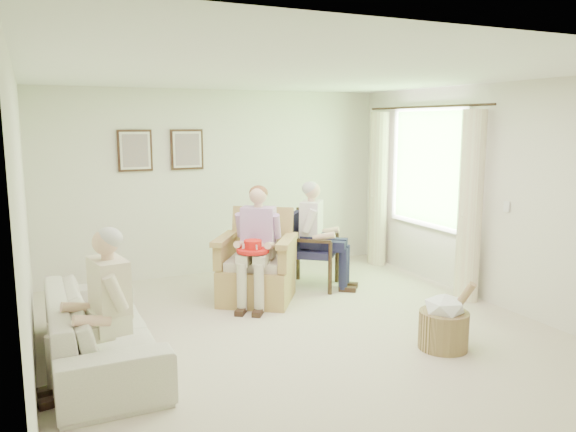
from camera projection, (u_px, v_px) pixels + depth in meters
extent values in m
plane|color=#C3B49C|center=(303.00, 335.00, 5.74)|extent=(5.50, 5.50, 0.00)
cube|color=silver|center=(218.00, 183.00, 7.99)|extent=(5.00, 0.04, 2.60)
cube|color=silver|center=(527.00, 279.00, 3.06)|extent=(5.00, 0.04, 2.60)
cube|color=silver|center=(25.00, 229.00, 4.50)|extent=(0.04, 5.50, 2.60)
cube|color=silver|center=(495.00, 196.00, 6.56)|extent=(0.04, 5.50, 2.60)
cube|color=white|center=(304.00, 74.00, 5.31)|extent=(5.00, 5.50, 0.02)
cube|color=#2D6B23|center=(428.00, 167.00, 7.58)|extent=(0.02, 1.40, 1.50)
cube|color=white|center=(430.00, 108.00, 7.45)|extent=(0.04, 1.52, 0.06)
cube|color=white|center=(425.00, 224.00, 7.70)|extent=(0.04, 1.52, 0.06)
cylinder|color=#382114|center=(425.00, 107.00, 7.41)|extent=(0.03, 2.50, 0.03)
cylinder|color=beige|center=(470.00, 207.00, 6.71)|extent=(0.34, 0.34, 2.30)
cylinder|color=beige|center=(378.00, 189.00, 8.47)|extent=(0.34, 0.34, 2.30)
cube|color=#382114|center=(135.00, 151.00, 7.41)|extent=(0.45, 0.03, 0.55)
cube|color=silver|center=(135.00, 151.00, 7.39)|extent=(0.39, 0.01, 0.49)
cube|color=tan|center=(135.00, 151.00, 7.38)|extent=(0.33, 0.01, 0.43)
cube|color=#382114|center=(187.00, 150.00, 7.70)|extent=(0.45, 0.03, 0.55)
cube|color=silver|center=(187.00, 150.00, 7.68)|extent=(0.39, 0.01, 0.49)
cube|color=tan|center=(188.00, 150.00, 7.67)|extent=(0.33, 0.01, 0.43)
cube|color=tan|center=(257.00, 283.00, 6.81)|extent=(0.83, 0.81, 0.43)
cube|color=beige|center=(257.00, 262.00, 6.74)|extent=(0.64, 0.62, 0.10)
cube|color=tan|center=(246.00, 233.00, 7.02)|extent=(0.76, 0.23, 0.65)
cube|color=tan|center=(226.00, 256.00, 6.59)|extent=(0.10, 0.74, 0.31)
cube|color=tan|center=(285.00, 250.00, 6.90)|extent=(0.10, 0.74, 0.31)
cylinder|color=black|center=(303.00, 278.00, 7.04)|extent=(0.05, 0.05, 0.43)
cylinder|color=black|center=(343.00, 273.00, 7.28)|extent=(0.05, 0.05, 0.43)
cylinder|color=black|center=(285.00, 268.00, 7.53)|extent=(0.05, 0.05, 0.43)
cylinder|color=black|center=(323.00, 264.00, 7.77)|extent=(0.05, 0.05, 0.43)
cube|color=#1D1B3D|center=(313.00, 252.00, 7.36)|extent=(0.56, 0.54, 0.10)
cube|color=#1D1B3D|center=(305.00, 229.00, 7.55)|extent=(0.52, 0.07, 0.48)
imported|color=beige|center=(101.00, 328.00, 5.03)|extent=(2.21, 0.86, 0.64)
cube|color=beige|center=(257.00, 249.00, 6.71)|extent=(0.40, 0.26, 0.16)
cube|color=#BF8DC7|center=(257.00, 226.00, 6.68)|extent=(0.39, 0.24, 0.46)
sphere|color=#DDAD8E|center=(257.00, 195.00, 6.61)|extent=(0.21, 0.21, 0.21)
ellipsoid|color=brown|center=(256.00, 193.00, 6.63)|extent=(0.22, 0.22, 0.18)
cube|color=beige|center=(256.00, 258.00, 6.48)|extent=(0.14, 0.44, 0.13)
cube|color=beige|center=(272.00, 257.00, 6.56)|extent=(0.14, 0.44, 0.13)
cylinder|color=beige|center=(263.00, 287.00, 6.35)|extent=(0.12, 0.12, 0.55)
cylinder|color=beige|center=(279.00, 285.00, 6.43)|extent=(0.12, 0.12, 0.55)
cube|color=#181835|center=(313.00, 240.00, 7.33)|extent=(0.40, 0.26, 0.16)
cube|color=white|center=(313.00, 218.00, 7.31)|extent=(0.39, 0.24, 0.46)
sphere|color=#DDAD8E|center=(314.00, 190.00, 7.24)|extent=(0.21, 0.21, 0.21)
ellipsoid|color=#B7B2AD|center=(313.00, 188.00, 7.25)|extent=(0.22, 0.22, 0.18)
cube|color=#181835|center=(314.00, 247.00, 7.10)|extent=(0.14, 0.44, 0.13)
cube|color=#181835|center=(328.00, 246.00, 7.19)|extent=(0.14, 0.44, 0.13)
cylinder|color=#181835|center=(322.00, 273.00, 6.97)|extent=(0.12, 0.12, 0.53)
cylinder|color=#181835|center=(336.00, 271.00, 7.05)|extent=(0.12, 0.12, 0.53)
cube|color=beige|center=(106.00, 320.00, 4.57)|extent=(0.42, 0.26, 0.16)
cube|color=beige|center=(104.00, 286.00, 4.54)|extent=(0.41, 0.24, 0.46)
sphere|color=#DDAD8E|center=(101.00, 242.00, 4.47)|extent=(0.21, 0.21, 0.21)
ellipsoid|color=#B7B2AD|center=(101.00, 238.00, 4.49)|extent=(0.22, 0.22, 0.18)
cube|color=beige|center=(96.00, 337.00, 4.34)|extent=(0.14, 0.44, 0.13)
cube|color=beige|center=(123.00, 333.00, 4.42)|extent=(0.14, 0.44, 0.13)
cylinder|color=beige|center=(101.00, 377.00, 4.20)|extent=(0.12, 0.12, 0.46)
cylinder|color=beige|center=(128.00, 373.00, 4.29)|extent=(0.12, 0.12, 0.46)
cylinder|color=red|center=(253.00, 250.00, 6.43)|extent=(0.37, 0.37, 0.04)
cylinder|color=red|center=(253.00, 245.00, 6.42)|extent=(0.20, 0.20, 0.12)
cube|color=white|center=(262.00, 244.00, 6.47)|extent=(0.04, 0.01, 0.05)
cube|color=white|center=(250.00, 244.00, 6.52)|extent=(0.01, 0.04, 0.05)
cube|color=white|center=(244.00, 246.00, 6.38)|extent=(0.05, 0.01, 0.05)
cube|color=white|center=(256.00, 247.00, 6.33)|extent=(0.01, 0.04, 0.05)
cylinder|color=tan|center=(443.00, 330.00, 5.37)|extent=(0.51, 0.51, 0.37)
ellipsoid|color=white|center=(444.00, 306.00, 5.33)|extent=(0.42, 0.42, 0.25)
cylinder|color=#A57F56|center=(457.00, 306.00, 5.33)|extent=(0.18, 0.33, 0.55)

